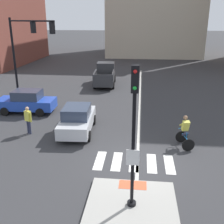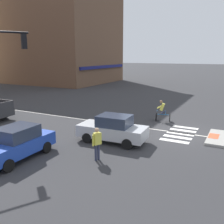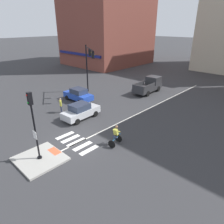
# 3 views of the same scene
# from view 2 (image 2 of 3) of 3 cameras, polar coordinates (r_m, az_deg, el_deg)

# --- Properties ---
(ground_plane) EXTENTS (300.00, 300.00, 0.00)m
(ground_plane) POSITION_cam_2_polar(r_m,az_deg,el_deg) (17.28, 15.69, -4.84)
(ground_plane) COLOR #333335
(tactile_pad_front) EXTENTS (1.10, 0.60, 0.01)m
(tactile_pad_front) POSITION_cam_2_polar(r_m,az_deg,el_deg) (16.98, 22.23, -5.10)
(tactile_pad_front) COLOR #DB5B38
(tactile_pad_front) RESTS_ON traffic_island
(crosswalk_stripe_a) EXTENTS (0.44, 1.80, 0.01)m
(crosswalk_stripe_a) POSITION_cam_2_polar(r_m,az_deg,el_deg) (15.77, 14.03, -6.43)
(crosswalk_stripe_a) COLOR silver
(crosswalk_stripe_a) RESTS_ON ground
(crosswalk_stripe_b) EXTENTS (0.44, 1.80, 0.01)m
(crosswalk_stripe_b) POSITION_cam_2_polar(r_m,az_deg,el_deg) (16.54, 14.71, -5.57)
(crosswalk_stripe_b) COLOR silver
(crosswalk_stripe_b) RESTS_ON ground
(crosswalk_stripe_c) EXTENTS (0.44, 1.80, 0.01)m
(crosswalk_stripe_c) POSITION_cam_2_polar(r_m,az_deg,el_deg) (17.30, 15.34, -4.78)
(crosswalk_stripe_c) COLOR silver
(crosswalk_stripe_c) RESTS_ON ground
(crosswalk_stripe_d) EXTENTS (0.44, 1.80, 0.01)m
(crosswalk_stripe_d) POSITION_cam_2_polar(r_m,az_deg,el_deg) (18.08, 15.91, -4.07)
(crosswalk_stripe_d) COLOR silver
(crosswalk_stripe_d) RESTS_ON ground
(crosswalk_stripe_e) EXTENTS (0.44, 1.80, 0.01)m
(crosswalk_stripe_e) POSITION_cam_2_polar(r_m,az_deg,el_deg) (18.85, 16.43, -3.41)
(crosswalk_stripe_e) COLOR silver
(crosswalk_stripe_e) RESTS_ON ground
(lane_centre_line) EXTENTS (0.14, 28.00, 0.01)m
(lane_centre_line) POSITION_cam_2_polar(r_m,az_deg,el_deg) (21.64, -11.01, -1.06)
(lane_centre_line) COLOR silver
(lane_centre_line) RESTS_ON ground
(building_corner_right) EXTENTS (17.39, 20.50, 22.39)m
(building_corner_right) POSITION_cam_2_polar(r_m,az_deg,el_deg) (52.08, -12.25, 19.25)
(building_corner_right) COLOR brown
(building_corner_right) RESTS_ON ground
(car_blue_cross_left) EXTENTS (4.14, 1.92, 1.64)m
(car_blue_cross_left) POSITION_cam_2_polar(r_m,az_deg,el_deg) (13.46, -21.02, -6.63)
(car_blue_cross_left) COLOR #2347B7
(car_blue_cross_left) RESTS_ON ground
(car_silver_westbound_near) EXTENTS (2.02, 4.19, 1.64)m
(car_silver_westbound_near) POSITION_cam_2_polar(r_m,az_deg,el_deg) (14.95, 0.19, -3.85)
(car_silver_westbound_near) COLOR silver
(car_silver_westbound_near) RESTS_ON ground
(cyclist) EXTENTS (0.86, 1.20, 1.68)m
(cyclist) POSITION_cam_2_polar(r_m,az_deg,el_deg) (19.99, 11.45, 0.34)
(cyclist) COLOR black
(cyclist) RESTS_ON ground
(pedestrian_at_curb_left) EXTENTS (0.51, 0.35, 1.67)m
(pedestrian_at_curb_left) POSITION_cam_2_polar(r_m,az_deg,el_deg) (12.33, -3.46, -6.70)
(pedestrian_at_curb_left) COLOR #2D334C
(pedestrian_at_curb_left) RESTS_ON ground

